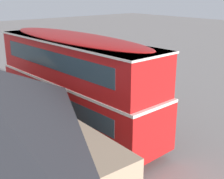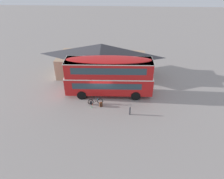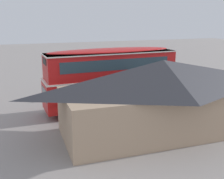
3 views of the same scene
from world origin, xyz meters
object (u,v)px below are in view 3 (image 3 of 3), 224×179
Objects in this scene: backpack_on_ground at (109,96)px; water_bottle_red_squeeze at (120,97)px; touring_bicycle at (118,95)px; kerb_bollard at (69,94)px; water_bottle_green_metal at (118,96)px; double_decker_bus at (111,76)px.

backpack_on_ground is 1.02m from water_bottle_red_squeeze.
touring_bicycle is at bearing 38.17° from water_bottle_red_squeeze.
touring_bicycle is 4.29m from kerb_bollard.
backpack_on_ground is 2.55× the size of water_bottle_red_squeeze.
touring_bicycle is at bearing 68.39° from water_bottle_green_metal.
double_decker_bus is 10.68× the size of kerb_bollard.
water_bottle_red_squeeze is 1.10× the size of water_bottle_green_metal.
touring_bicycle is at bearing 157.16° from kerb_bollard.
touring_bicycle is 1.80× the size of kerb_bollard.
water_bottle_green_metal is (-0.27, -0.69, -0.28)m from touring_bicycle.
water_bottle_red_squeeze is (-0.26, -0.20, -0.27)m from touring_bicycle.
kerb_bollard is at bearing -19.12° from water_bottle_red_squeeze.
kerb_bollard is at bearing -22.84° from touring_bicycle.
double_decker_bus is at bearing 59.19° from water_bottle_green_metal.
double_decker_bus reaches higher than water_bottle_green_metal.
kerb_bollard is (4.21, -1.46, 0.39)m from water_bottle_red_squeeze.
double_decker_bus reaches higher than touring_bicycle.
water_bottle_green_metal is at bearing -163.39° from backpack_on_ground.
water_bottle_green_metal is at bearing 166.97° from kerb_bollard.
water_bottle_red_squeeze is at bearing 88.57° from water_bottle_green_metal.
water_bottle_red_squeeze reaches higher than water_bottle_green_metal.
backpack_on_ground is at bearing -10.78° from water_bottle_red_squeeze.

